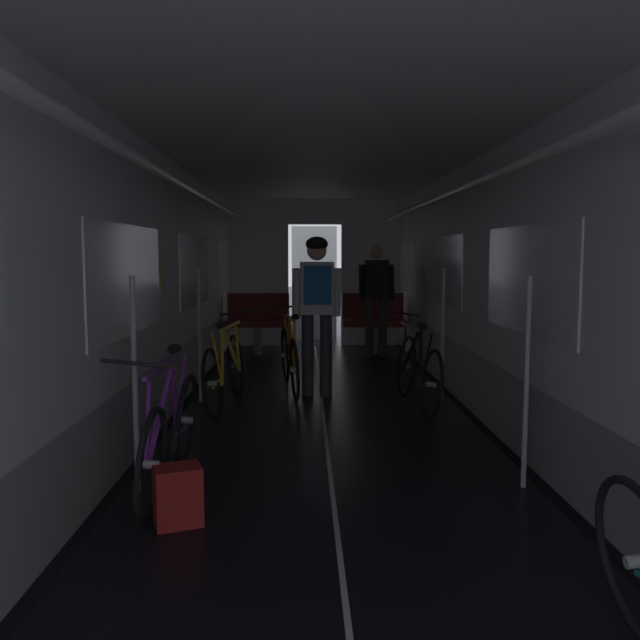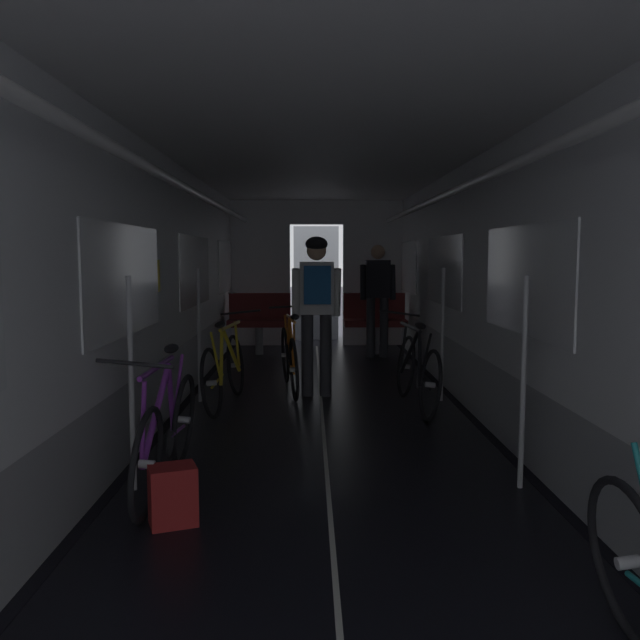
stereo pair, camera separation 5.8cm
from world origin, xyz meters
TOP-DOWN VIEW (x-y plane):
  - train_car_shell at (-0.00, 3.60)m, footprint 3.14×12.34m
  - bench_seat_far_left at (-0.90, 8.07)m, footprint 0.98×0.51m
  - bench_seat_far_right at (0.90, 8.07)m, footprint 0.98×0.51m
  - bicycle_black at (0.95, 4.39)m, footprint 0.46×1.69m
  - bicycle_yellow at (-0.98, 4.50)m, footprint 0.49×1.69m
  - bicycle_purple at (-1.05, 2.12)m, footprint 0.44×1.69m
  - person_cyclist_aisle at (-0.04, 4.94)m, footprint 0.54×0.40m
  - bicycle_orange_in_aisle at (-0.35, 5.21)m, footprint 0.44×1.68m
  - person_standing_near_bench at (0.90, 7.70)m, footprint 0.53×0.23m
  - backpack_on_floor at (-0.90, 1.54)m, footprint 0.31×0.28m

SIDE VIEW (x-z plane):
  - backpack_on_floor at x=-0.90m, z-range 0.00..0.34m
  - bicycle_black at x=0.95m, z-range -0.10..0.86m
  - bicycle_yellow at x=-0.98m, z-range -0.09..0.86m
  - bicycle_purple at x=-1.05m, z-range -0.09..0.86m
  - bicycle_orange_in_aisle at x=-0.35m, z-range -0.09..0.85m
  - bench_seat_far_left at x=-0.90m, z-range 0.09..1.04m
  - bench_seat_far_right at x=0.90m, z-range 0.09..1.04m
  - person_standing_near_bench at x=0.90m, z-range 0.13..1.82m
  - person_cyclist_aisle at x=-0.04m, z-range 0.21..1.94m
  - train_car_shell at x=0.00m, z-range 0.41..2.98m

